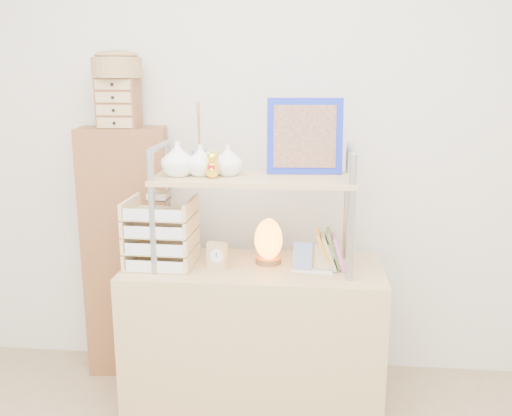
% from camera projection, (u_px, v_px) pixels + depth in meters
% --- Properties ---
extents(room_shell, '(3.42, 3.41, 2.61)m').
position_uv_depth(room_shell, '(226.00, 49.00, 1.65)').
color(room_shell, silver).
rests_on(room_shell, ground).
extents(desk, '(1.20, 0.50, 0.75)m').
position_uv_depth(desk, '(254.00, 339.00, 2.74)').
color(desk, tan).
rests_on(desk, ground).
extents(cabinet, '(0.48, 0.30, 1.35)m').
position_uv_depth(cabinet, '(128.00, 252.00, 3.10)').
color(cabinet, brown).
rests_on(cabinet, ground).
extents(hutch, '(0.90, 0.34, 0.77)m').
position_uv_depth(hutch, '(242.00, 173.00, 2.57)').
color(hutch, '#959CA3').
rests_on(hutch, desk).
extents(letter_tray, '(0.29, 0.28, 0.35)m').
position_uv_depth(letter_tray, '(160.00, 237.00, 2.63)').
color(letter_tray, tan).
rests_on(letter_tray, desk).
extents(salt_lamp, '(0.14, 0.13, 0.22)m').
position_uv_depth(salt_lamp, '(268.00, 241.00, 2.67)').
color(salt_lamp, brown).
rests_on(salt_lamp, desk).
extents(desk_clock, '(0.10, 0.06, 0.13)m').
position_uv_depth(desk_clock, '(217.00, 256.00, 2.60)').
color(desk_clock, tan).
rests_on(desk_clock, desk).
extents(postcard_stand, '(0.19, 0.07, 0.13)m').
position_uv_depth(postcard_stand, '(313.00, 263.00, 2.57)').
color(postcard_stand, white).
rests_on(postcard_stand, desk).
extents(drawer_chest, '(0.20, 0.16, 0.25)m').
position_uv_depth(drawer_chest, '(119.00, 103.00, 2.89)').
color(drawer_chest, brown).
rests_on(drawer_chest, cabinet).
extents(woven_basket, '(0.25, 0.25, 0.10)m').
position_uv_depth(woven_basket, '(117.00, 67.00, 2.85)').
color(woven_basket, olive).
rests_on(woven_basket, drawer_chest).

